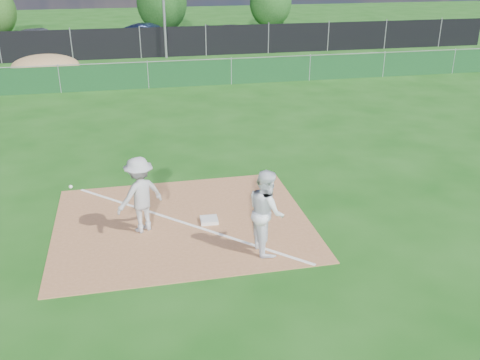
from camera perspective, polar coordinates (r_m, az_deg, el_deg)
name	(u,v)px	position (r m, az deg, el deg)	size (l,w,h in m)	color
ground	(156,118)	(21.28, -8.92, 6.57)	(90.00, 90.00, 0.00)	#13480F
infield_dirt	(183,223)	(12.91, -6.15, -4.56)	(6.00, 5.00, 0.02)	#98623D
foul_line	(183,222)	(12.91, -6.15, -4.50)	(0.08, 7.00, 0.01)	white
green_fence	(148,76)	(25.98, -9.78, 10.91)	(44.00, 0.05, 1.20)	#0F3718
dirt_mound	(46,66)	(29.66, -20.03, 11.35)	(3.38, 2.60, 1.17)	olive
black_fence	(140,43)	(33.79, -10.59, 14.18)	(46.00, 0.04, 1.80)	black
parking_lot	(138,45)	(38.87, -10.81, 13.97)	(46.00, 9.00, 0.01)	black
first_base	(209,220)	(12.87, -3.32, -4.29)	(0.41, 0.41, 0.09)	silver
play_at_first	(140,195)	(12.32, -10.62, -1.56)	(2.16, 1.15, 1.79)	#B6B7B9
runner	(266,211)	(11.34, 2.82, -3.36)	(0.91, 0.71, 1.87)	silver
car_left	(42,38)	(38.23, -20.38, 13.98)	(1.78, 4.43, 1.51)	#999BA0
car_mid	(149,36)	(37.43, -9.68, 14.90)	(1.63, 4.67, 1.54)	black
car_right	(238,34)	(38.60, -0.26, 15.27)	(1.80, 4.42, 1.28)	black
tree_mid	(162,3)	(43.71, -8.34, 18.21)	(3.84, 3.84, 4.56)	#382316
tree_right	(271,3)	(46.15, 3.29, 18.33)	(3.40, 3.40, 4.04)	#382316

